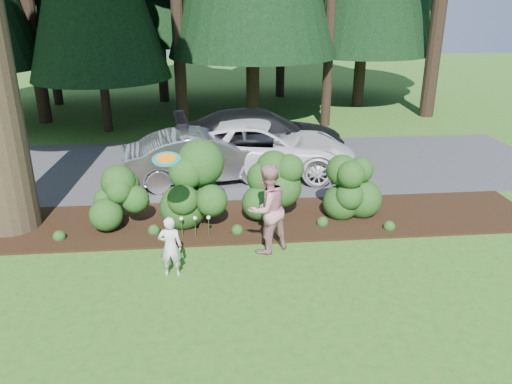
{
  "coord_description": "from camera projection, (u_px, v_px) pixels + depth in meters",
  "views": [
    {
      "loc": [
        0.1,
        -7.78,
        5.11
      ],
      "look_at": [
        1.02,
        1.87,
        1.3
      ],
      "focal_mm": 35.0,
      "sensor_mm": 36.0,
      "label": 1
    }
  ],
  "objects": [
    {
      "name": "child",
      "position": [
        170.0,
        247.0,
        9.59
      ],
      "size": [
        0.47,
        0.33,
        1.25
      ],
      "primitive_type": "imported",
      "rotation": [
        0.0,
        0.0,
        3.08
      ],
      "color": "white",
      "rests_on": "ground"
    },
    {
      "name": "adult",
      "position": [
        267.0,
        209.0,
        10.42
      ],
      "size": [
        1.19,
        1.13,
        1.94
      ],
      "primitive_type": "imported",
      "rotation": [
        0.0,
        0.0,
        3.71
      ],
      "color": "#A21532",
      "rests_on": "ground"
    },
    {
      "name": "driveway",
      "position": [
        208.0,
        167.0,
        16.02
      ],
      "size": [
        22.0,
        6.0,
        0.03
      ],
      "primitive_type": "cube",
      "color": "#38383A",
      "rests_on": "ground"
    },
    {
      "name": "shrub_row",
      "position": [
        241.0,
        192.0,
        11.75
      ],
      "size": [
        6.53,
        1.6,
        1.61
      ],
      "color": "#174B18",
      "rests_on": "ground"
    },
    {
      "name": "lily_cluster",
      "position": [
        195.0,
        219.0,
        11.09
      ],
      "size": [
        0.69,
        0.09,
        0.57
      ],
      "color": "#174B18",
      "rests_on": "ground"
    },
    {
      "name": "frisbee",
      "position": [
        166.0,
        159.0,
        9.26
      ],
      "size": [
        0.53,
        0.53,
        0.14
      ],
      "color": "teal",
      "rests_on": "ground"
    },
    {
      "name": "mulch_bed",
      "position": [
        209.0,
        222.0,
        12.08
      ],
      "size": [
        16.0,
        2.5,
        0.05
      ],
      "primitive_type": "cube",
      "color": "black",
      "rests_on": "ground"
    },
    {
      "name": "car_silver_wagon",
      "position": [
        202.0,
        156.0,
        14.49
      ],
      "size": [
        4.76,
        2.44,
        1.5
      ],
      "primitive_type": "imported",
      "rotation": [
        0.0,
        0.0,
        1.77
      ],
      "color": "#A9A9AE",
      "rests_on": "driveway"
    },
    {
      "name": "car_white_suv",
      "position": [
        262.0,
        148.0,
        15.16
      ],
      "size": [
        5.99,
        3.38,
        1.58
      ],
      "primitive_type": "imported",
      "rotation": [
        0.0,
        0.0,
        1.43
      ],
      "color": "white",
      "rests_on": "driveway"
    },
    {
      "name": "car_dark_suv",
      "position": [
        261.0,
        135.0,
        16.46
      ],
      "size": [
        5.86,
        2.94,
        1.64
      ],
      "primitive_type": "imported",
      "rotation": [
        0.0,
        0.0,
        1.69
      ],
      "color": "black",
      "rests_on": "driveway"
    },
    {
      "name": "ground",
      "position": [
        210.0,
        298.0,
        9.07
      ],
      "size": [
        80.0,
        80.0,
        0.0
      ],
      "primitive_type": "plane",
      "color": "#28651D",
      "rests_on": "ground"
    }
  ]
}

